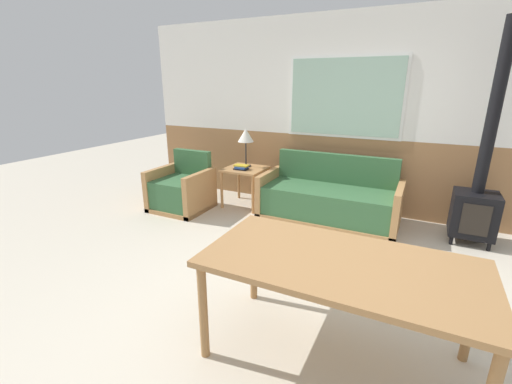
{
  "coord_description": "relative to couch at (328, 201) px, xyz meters",
  "views": [
    {
      "loc": [
        0.65,
        -2.29,
        1.8
      ],
      "look_at": [
        -1.06,
        1.16,
        0.57
      ],
      "focal_mm": 24.0,
      "sensor_mm": 36.0,
      "label": 1
    }
  ],
  "objects": [
    {
      "name": "table_lamp",
      "position": [
        -1.32,
        0.09,
        0.77
      ],
      "size": [
        0.24,
        0.24,
        0.57
      ],
      "color": "#262628",
      "rests_on": "side_table"
    },
    {
      "name": "wall_back",
      "position": [
        0.4,
        0.54,
        1.09
      ],
      "size": [
        7.2,
        0.09,
        2.7
      ],
      "color": "#996B42",
      "rests_on": "ground_plane"
    },
    {
      "name": "armchair",
      "position": [
        -2.05,
        -0.56,
        0.0
      ],
      "size": [
        0.78,
        0.73,
        0.83
      ],
      "rotation": [
        0.0,
        0.0,
        0.23
      ],
      "color": "#B27F4C",
      "rests_on": "ground_plane"
    },
    {
      "name": "dining_table",
      "position": [
        0.7,
        -2.44,
        0.4
      ],
      "size": [
        1.72,
        0.87,
        0.74
      ],
      "color": "#9E7042",
      "rests_on": "ground_plane"
    },
    {
      "name": "ground_plane",
      "position": [
        0.42,
        -2.09,
        -0.27
      ],
      "size": [
        16.0,
        16.0,
        0.0
      ],
      "primitive_type": "plane",
      "color": "beige"
    },
    {
      "name": "book_stack",
      "position": [
        -1.29,
        -0.11,
        0.35
      ],
      "size": [
        0.21,
        0.17,
        0.07
      ],
      "color": "black",
      "rests_on": "side_table"
    },
    {
      "name": "wood_stove",
      "position": [
        1.69,
        0.05,
        0.37
      ],
      "size": [
        0.46,
        0.43,
        2.45
      ],
      "color": "black",
      "rests_on": "ground_plane"
    },
    {
      "name": "couch",
      "position": [
        0.0,
        0.0,
        0.0
      ],
      "size": [
        1.84,
        0.78,
        0.86
      ],
      "color": "#B27F4C",
      "rests_on": "ground_plane"
    },
    {
      "name": "side_table",
      "position": [
        -1.28,
        -0.01,
        0.23
      ],
      "size": [
        0.58,
        0.58,
        0.59
      ],
      "color": "#B27F4C",
      "rests_on": "ground_plane"
    }
  ]
}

